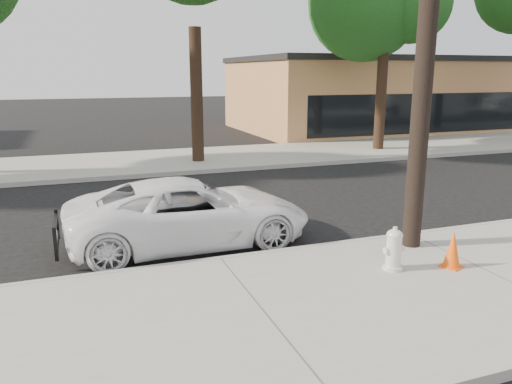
% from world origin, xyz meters
% --- Properties ---
extents(ground, '(120.00, 120.00, 0.00)m').
position_xyz_m(ground, '(0.00, 0.00, 0.00)').
color(ground, black).
rests_on(ground, ground).
extents(near_sidewalk, '(90.00, 4.40, 0.15)m').
position_xyz_m(near_sidewalk, '(0.00, -4.30, 0.07)').
color(near_sidewalk, gray).
rests_on(near_sidewalk, ground).
extents(far_sidewalk, '(90.00, 5.00, 0.15)m').
position_xyz_m(far_sidewalk, '(0.00, 8.50, 0.07)').
color(far_sidewalk, gray).
rests_on(far_sidewalk, ground).
extents(curb_near, '(90.00, 0.12, 0.16)m').
position_xyz_m(curb_near, '(0.00, -2.10, 0.07)').
color(curb_near, '#9E9B93').
rests_on(curb_near, ground).
extents(building_main, '(18.00, 10.00, 4.00)m').
position_xyz_m(building_main, '(16.00, 16.00, 2.00)').
color(building_main, '#AF7149').
rests_on(building_main, ground).
extents(police_cruiser, '(4.79, 2.25, 1.32)m').
position_xyz_m(police_cruiser, '(-0.23, -0.80, 0.66)').
color(police_cruiser, white).
rests_on(police_cruiser, ground).
extents(fire_hydrant, '(0.36, 0.33, 0.69)m').
position_xyz_m(fire_hydrant, '(2.56, -3.60, 0.48)').
color(fire_hydrant, silver).
rests_on(fire_hydrant, near_sidewalk).
extents(traffic_cone, '(0.42, 0.42, 0.63)m').
position_xyz_m(traffic_cone, '(3.55, -3.85, 0.45)').
color(traffic_cone, '#FF590D').
rests_on(traffic_cone, near_sidewalk).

